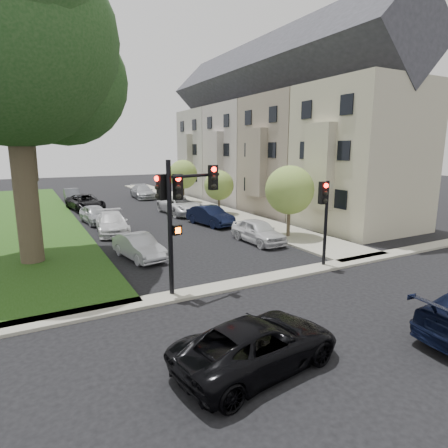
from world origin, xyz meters
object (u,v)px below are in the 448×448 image
traffic_signal_secondary (324,208)px  car_cross_near (258,344)px  small_tree_b (219,185)px  car_parked_8 (85,202)px  car_parked_4 (143,192)px  car_parked_2 (181,205)px  small_tree_a (290,190)px  car_parked_5 (139,247)px  small_tree_c (183,174)px  traffic_signal_main (180,203)px  car_parked_9 (72,195)px  car_parked_7 (95,214)px  car_parked_6 (112,223)px  eucalyptus (8,40)px  car_parked_1 (210,216)px  car_parked_0 (258,231)px

traffic_signal_secondary → car_cross_near: 9.50m
small_tree_b → car_parked_8: small_tree_b is taller
car_parked_4 → car_parked_2: bearing=-87.4°
small_tree_a → car_parked_5: bearing=-179.7°
small_tree_c → car_parked_5: small_tree_c is taller
traffic_signal_main → car_parked_2: bearing=68.3°
small_tree_a → traffic_signal_main: traffic_signal_main is taller
small_tree_c → car_parked_9: 12.37m
car_cross_near → car_parked_4: 35.30m
car_parked_7 → car_parked_2: bearing=-0.8°
small_tree_b → car_parked_9: small_tree_b is taller
car_parked_2 → car_parked_6: car_parked_2 is taller
car_parked_8 → car_parked_9: (-0.39, 6.77, -0.05)m
small_tree_a → car_parked_9: bearing=112.7°
small_tree_a → car_parked_8: small_tree_a is taller
small_tree_c → traffic_signal_main: (-9.59, -23.26, 0.63)m
small_tree_c → car_parked_2: bearing=-114.2°
small_tree_a → small_tree_b: size_ratio=1.21×
eucalyptus → car_parked_1: bearing=19.7°
small_tree_b → car_parked_8: (-9.79, 7.92, -1.80)m
car_parked_2 → car_parked_6: (-6.90, -4.86, -0.08)m
car_parked_0 → eucalyptus: bearing=170.6°
small_tree_c → car_parked_9: (-10.18, 6.65, -2.29)m
eucalyptus → car_parked_5: bearing=-18.7°
eucalyptus → small_tree_a: eucalyptus is taller
car_parked_6 → car_parked_4: bearing=74.3°
eucalyptus → car_parked_8: 19.22m
small_tree_b → small_tree_a: bearing=-90.0°
car_parked_8 → car_parked_1: bearing=-66.7°
eucalyptus → car_parked_4: size_ratio=2.92×
car_parked_7 → small_tree_c: bearing=28.0°
traffic_signal_secondary → car_parked_0: (-0.05, 5.48, -2.19)m
small_tree_b → car_parked_4: bearing=101.1°
car_parked_7 → car_cross_near: bearing=-95.5°
small_tree_a → car_parked_2: (-2.77, 11.49, -2.28)m
car_parked_8 → small_tree_c: bearing=-7.6°
small_tree_a → car_parked_4: 23.63m
traffic_signal_main → car_parked_4: traffic_signal_main is taller
car_parked_0 → car_parked_4: 23.53m
small_tree_a → car_parked_2: small_tree_a is taller
small_tree_b → traffic_signal_main: traffic_signal_main is taller
traffic_signal_main → small_tree_c: bearing=67.6°
traffic_signal_main → car_parked_5: traffic_signal_main is taller
small_tree_c → car_parked_9: size_ratio=1.06×
car_parked_4 → car_parked_7: size_ratio=1.27×
eucalyptus → traffic_signal_secondary: 16.14m
small_tree_c → car_parked_8: size_ratio=0.84×
car_cross_near → car_parked_4: size_ratio=0.90×
small_tree_b → car_parked_9: (-10.18, 14.69, -1.85)m
traffic_signal_main → car_parked_8: size_ratio=0.98×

